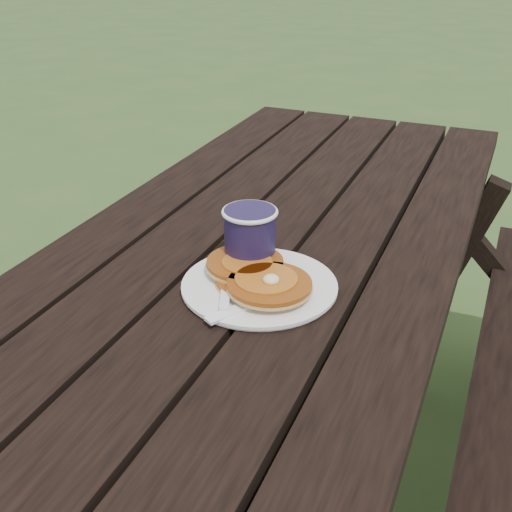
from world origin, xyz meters
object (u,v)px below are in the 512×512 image
at_px(plate, 259,286).
at_px(coffee_cup, 250,235).
at_px(picnic_table, 267,382).
at_px(pancake_stack, 258,276).

distance_m(plate, coffee_cup, 0.10).
height_order(picnic_table, plate, plate).
distance_m(pancake_stack, coffee_cup, 0.09).
bearing_deg(plate, picnic_table, 107.59).
xyz_separation_m(picnic_table, coffee_cup, (0.02, -0.15, 0.45)).
bearing_deg(picnic_table, coffee_cup, -81.52).
xyz_separation_m(plate, coffee_cup, (-0.05, 0.07, 0.06)).
relative_size(picnic_table, coffee_cup, 15.97).
relative_size(plate, coffee_cup, 2.30).
distance_m(picnic_table, pancake_stack, 0.47).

